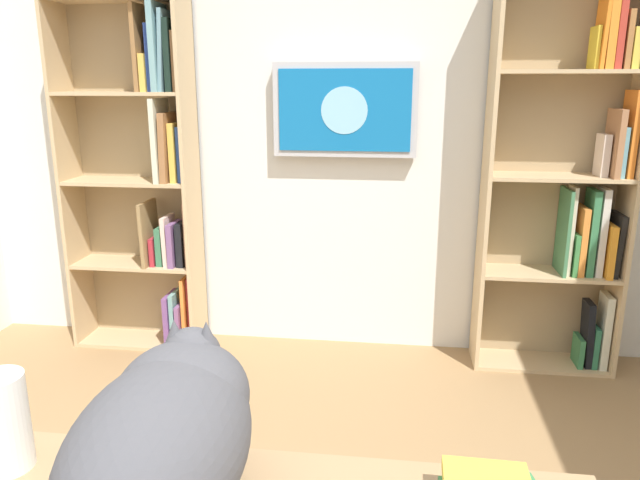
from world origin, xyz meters
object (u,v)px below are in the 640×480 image
object	(u,v)px
wall_mounted_tv	(345,110)
cat	(167,432)
paper_towel_roll	(3,422)
bookshelf_right	(148,180)
bookshelf_left	(573,178)

from	to	relation	value
wall_mounted_tv	cat	size ratio (longest dim) A/B	1.16
paper_towel_roll	bookshelf_right	bearing A→B (deg)	-74.57
wall_mounted_tv	cat	xyz separation A→B (m)	(0.13, 2.40, -0.52)
bookshelf_left	cat	bearing A→B (deg)	59.44
cat	paper_towel_roll	distance (m)	0.41
bookshelf_right	wall_mounted_tv	size ratio (longest dim) A/B	2.51
bookshelf_left	cat	world-z (taller)	bookshelf_left
bookshelf_left	bookshelf_right	xyz separation A→B (m)	(2.39, 0.00, -0.06)
bookshelf_left	wall_mounted_tv	world-z (taller)	bookshelf_left
cat	paper_towel_roll	xyz separation A→B (m)	(0.40, -0.07, -0.05)
bookshelf_left	bookshelf_right	distance (m)	2.40
bookshelf_right	cat	size ratio (longest dim) A/B	2.90
cat	bookshelf_right	bearing A→B (deg)	-66.17
bookshelf_left	cat	distance (m)	2.70
paper_towel_roll	wall_mounted_tv	bearing A→B (deg)	-102.85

